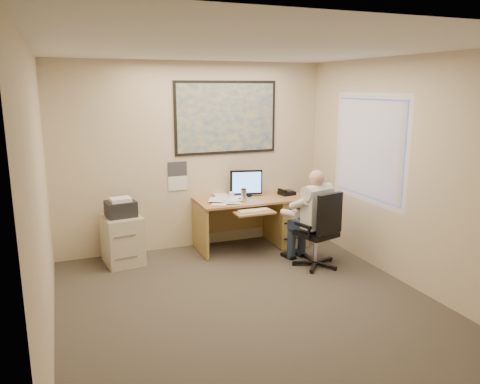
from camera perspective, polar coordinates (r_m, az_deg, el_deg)
name	(u,v)px	position (r m, az deg, el deg)	size (l,w,h in m)	color
room_shell	(254,187)	(4.75, 1.68, 0.63)	(4.00, 4.50, 2.70)	#3D372F
desk	(270,215)	(7.07, 3.70, -2.87)	(1.60, 0.97, 1.13)	#AE7A4A
world_map	(226,118)	(6.92, -1.68, 9.04)	(1.56, 0.03, 1.06)	#1E4C93
wall_calendar	(178,176)	(6.81, -7.62, 1.92)	(0.28, 0.01, 0.42)	white
window_blinds	(369,149)	(6.38, 15.40, 5.12)	(0.06, 1.40, 1.30)	beige
filing_cabinet	(122,235)	(6.51, -14.15, -5.13)	(0.54, 0.62, 0.91)	#C2B69C
office_chair	(317,245)	(6.28, 9.37, -6.44)	(0.75, 0.75, 1.03)	black
person	(316,218)	(6.24, 9.22, -3.20)	(0.54, 0.77, 1.30)	silver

